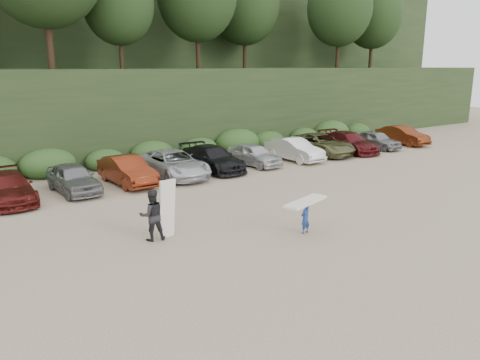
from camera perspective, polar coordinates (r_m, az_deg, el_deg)
ground at (r=18.67m, az=4.99°, el=-5.74°), size 120.00×120.00×0.00m
hillside_backdrop at (r=50.85m, az=-23.43°, el=18.36°), size 90.00×41.50×28.00m
parked_cars at (r=27.54m, az=-5.17°, el=2.23°), size 39.97×6.07×1.57m
child_surfer at (r=17.84m, az=7.98°, el=-3.76°), size 2.25×1.19×1.30m
adult_surfer at (r=17.28m, az=-10.51°, el=-4.17°), size 1.40×0.90×2.24m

